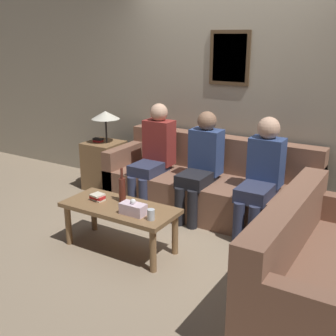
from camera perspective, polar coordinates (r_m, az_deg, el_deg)
The scene contains 14 objects.
ground_plane at distance 4.52m, azimuth 2.70°, elevation -7.96°, with size 16.00×16.00×0.00m, color gray.
wall_back at distance 4.99m, azimuth 8.33°, elevation 9.99°, with size 9.00×0.08×2.60m.
couch_main at distance 4.83m, azimuth 5.67°, elevation -2.55°, with size 2.36×0.86×0.83m.
couch_side at distance 3.30m, azimuth 20.10°, elevation -13.68°, with size 0.86×1.69×0.83m.
coffee_table at distance 3.96m, azimuth -6.54°, elevation -6.00°, with size 1.10×0.49×0.44m.
side_table_with_lamp at distance 5.56m, azimuth -8.60°, elevation 0.99°, with size 0.46×0.44×1.04m.
wine_bottle at distance 3.98m, azimuth -6.22°, elevation -2.85°, with size 0.07×0.07×0.33m.
drinking_glass at distance 3.61m, azimuth -2.32°, elevation -6.32°, with size 0.06×0.06×0.10m.
book_stack at distance 4.08m, azimuth -9.53°, elevation -3.91°, with size 0.15×0.13×0.06m.
tissue_box at distance 3.72m, azimuth -4.74°, elevation -5.50°, with size 0.23×0.12×0.15m.
person_left at distance 4.91m, azimuth -1.92°, elevation 2.15°, with size 0.34×0.62×1.19m.
person_middle at distance 4.58m, azimuth 4.52°, elevation 0.82°, with size 0.34×0.61×1.17m.
person_right at distance 4.30m, azimuth 12.56°, elevation -0.57°, with size 0.34×0.65×1.18m.
teddy_bear at distance 3.47m, azimuth 10.89°, elevation -14.00°, with size 0.22×0.22×0.35m.
Camera 1 is at (1.94, -3.59, 1.95)m, focal length 45.00 mm.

